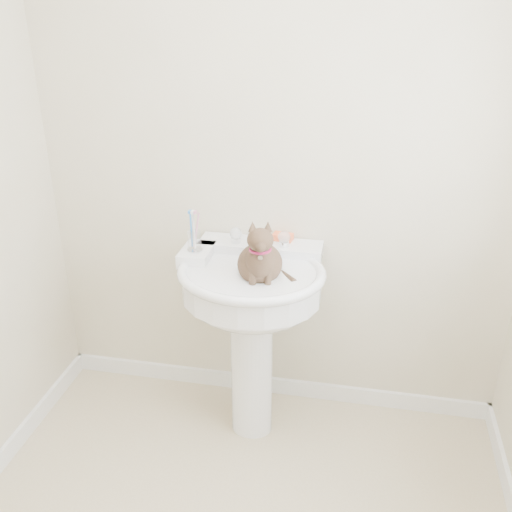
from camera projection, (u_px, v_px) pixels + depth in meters
The scene contains 7 objects.
wall_back at pixel (275, 162), 2.51m from camera, with size 2.20×0.00×2.50m, color beige, non-canonical shape.
baseboard_back at pixel (272, 385), 3.01m from camera, with size 2.20×0.02×0.09m, color white.
pedestal_sink at pixel (251, 301), 2.49m from camera, with size 0.65×0.64×0.90m.
faucet at pixel (259, 237), 2.53m from camera, with size 0.28×0.12×0.14m.
soap_bar at pixel (283, 237), 2.61m from camera, with size 0.09×0.06×0.03m, color #FA6535.
toothbrush_cup at pixel (194, 241), 2.49m from camera, with size 0.07×0.07×0.19m.
cat at pixel (260, 260), 2.34m from camera, with size 0.21×0.26×0.38m.
Camera 1 is at (0.39, -1.32, 1.94)m, focal length 40.00 mm.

